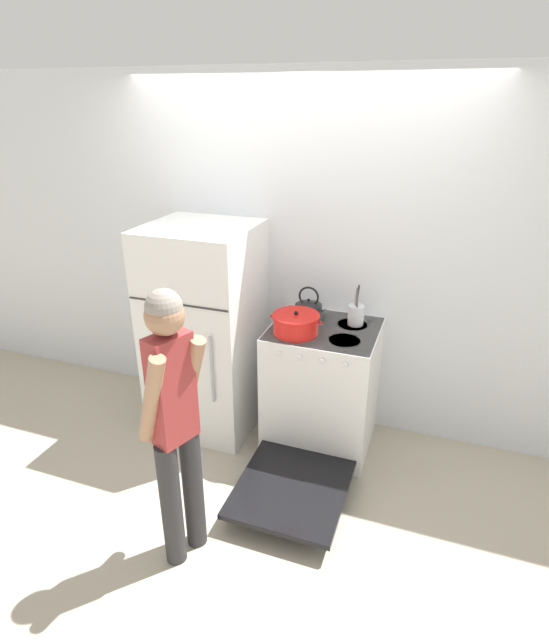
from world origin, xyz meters
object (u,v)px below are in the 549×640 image
object	(u,v)px
dutch_oven_pot	(296,324)
refrigerator	(205,330)
stove_range	(321,389)
tea_kettle	(309,309)
utensil_jar	(356,314)
person	(175,417)

from	to	relation	value
dutch_oven_pot	refrigerator	bearing A→B (deg)	172.48
stove_range	tea_kettle	xyz separation A→B (m)	(-0.15, 0.17, 0.53)
tea_kettle	utensil_jar	world-z (taller)	utensil_jar
stove_range	dutch_oven_pot	world-z (taller)	dutch_oven_pot
utensil_jar	person	bearing A→B (deg)	-114.94
stove_range	utensil_jar	distance (m)	0.59
dutch_oven_pot	tea_kettle	distance (m)	0.26
stove_range	refrigerator	bearing A→B (deg)	179.68
tea_kettle	person	xyz separation A→B (m)	(-0.30, -1.36, -0.09)
stove_range	dutch_oven_pot	bearing A→B (deg)	-151.11
dutch_oven_pot	stove_range	bearing A→B (deg)	28.89
refrigerator	dutch_oven_pot	world-z (taller)	refrigerator
stove_range	dutch_oven_pot	xyz separation A→B (m)	(-0.16, -0.09, 0.53)
refrigerator	utensil_jar	bearing A→B (deg)	8.96
refrigerator	person	bearing A→B (deg)	-69.71
utensil_jar	tea_kettle	bearing A→B (deg)	-178.90
stove_range	person	size ratio (longest dim) A/B	0.88
dutch_oven_pot	utensil_jar	world-z (taller)	utensil_jar
refrigerator	person	world-z (taller)	person
refrigerator	tea_kettle	xyz separation A→B (m)	(0.74, 0.16, 0.21)
refrigerator	tea_kettle	bearing A→B (deg)	12.43
dutch_oven_pot	person	world-z (taller)	person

